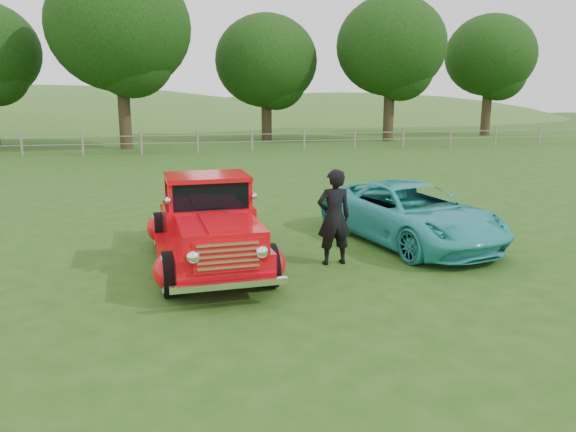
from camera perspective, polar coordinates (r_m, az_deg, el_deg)
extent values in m
plane|color=#224813|center=(9.87, -3.17, -6.95)|extent=(140.00, 140.00, 0.00)
ellipsoid|color=#325820|center=(69.73, -25.39, 4.57)|extent=(84.00, 60.00, 18.00)
ellipsoid|color=#325820|center=(74.68, 5.12, 7.03)|extent=(72.00, 52.00, 14.00)
cube|color=gray|center=(31.36, -9.17, 7.39)|extent=(48.00, 0.04, 0.04)
cube|color=gray|center=(31.32, -9.19, 8.12)|extent=(48.00, 0.04, 0.04)
cylinder|color=#2E2017|center=(34.32, -16.31, 10.62)|extent=(0.70, 0.70, 4.84)
ellipsoid|color=black|center=(34.49, -16.78, 17.93)|extent=(8.00, 8.00, 7.20)
cylinder|color=#2E2017|center=(38.76, -2.19, 10.46)|extent=(0.70, 0.70, 3.74)
ellipsoid|color=black|center=(38.78, -2.24, 15.48)|extent=(6.80, 6.80, 6.12)
cylinder|color=#2E2017|center=(38.96, 10.20, 10.77)|extent=(0.70, 0.70, 4.40)
ellipsoid|color=black|center=(39.05, 10.44, 16.64)|extent=(7.20, 7.20, 6.48)
cylinder|color=#2E2017|center=(45.64, 19.51, 10.35)|extent=(0.70, 0.70, 4.18)
ellipsoid|color=black|center=(45.70, 19.87, 15.11)|extent=(6.60, 6.60, 5.94)
cylinder|color=black|center=(9.40, -11.90, -5.78)|extent=(0.29, 0.77, 0.76)
cylinder|color=black|center=(9.63, -1.96, -5.06)|extent=(0.29, 0.77, 0.76)
cylinder|color=black|center=(12.38, -12.87, -1.37)|extent=(0.29, 0.77, 0.76)
cylinder|color=black|center=(12.55, -5.29, -0.91)|extent=(0.29, 0.77, 0.76)
cube|color=red|center=(10.90, -8.14, -1.98)|extent=(1.87, 4.70, 0.44)
ellipsoid|color=red|center=(9.38, -12.34, -5.57)|extent=(0.47, 0.77, 0.54)
ellipsoid|color=red|center=(9.63, -1.55, -4.80)|extent=(0.47, 0.77, 0.54)
ellipsoid|color=red|center=(12.37, -13.20, -1.21)|extent=(0.47, 0.77, 0.54)
ellipsoid|color=red|center=(12.56, -4.98, -0.71)|extent=(0.47, 0.77, 0.54)
cube|color=red|center=(9.31, -6.96, -1.98)|extent=(1.44, 1.69, 0.42)
cube|color=red|center=(10.70, -8.14, 0.01)|extent=(1.68, 1.46, 0.44)
cube|color=black|center=(10.61, -8.22, 2.49)|extent=(1.52, 1.22, 0.50)
cube|color=red|center=(10.57, -8.26, 3.98)|extent=(1.60, 1.32, 0.08)
cube|color=red|center=(12.12, -9.03, 1.26)|extent=(1.31, 2.03, 0.45)
cube|color=white|center=(8.57, -6.12, -4.07)|extent=(1.07, 0.17, 0.50)
cube|color=white|center=(8.61, -5.94, -7.00)|extent=(1.81, 0.22, 0.10)
cube|color=white|center=(13.27, -9.49, -0.11)|extent=(1.71, 0.22, 0.10)
imported|color=teal|center=(12.67, 12.27, 0.29)|extent=(3.31, 5.16, 1.32)
imported|color=black|center=(10.79, 4.69, -0.11)|extent=(0.71, 0.49, 1.86)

